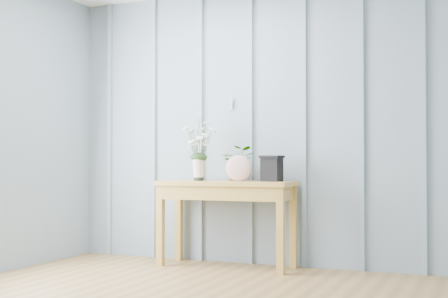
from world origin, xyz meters
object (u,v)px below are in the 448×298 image
at_px(daisy_vase, 199,143).
at_px(felt_disc_vessel, 238,168).
at_px(sideboard, 226,194).
at_px(carved_box, 272,168).

distance_m(daisy_vase, felt_disc_vessel, 0.45).
bearing_deg(felt_disc_vessel, sideboard, 151.91).
xyz_separation_m(sideboard, carved_box, (0.41, 0.03, 0.23)).
height_order(daisy_vase, felt_disc_vessel, daisy_vase).
distance_m(sideboard, felt_disc_vessel, 0.27).
relative_size(sideboard, carved_box, 5.40).
bearing_deg(felt_disc_vessel, daisy_vase, 168.62).
relative_size(daisy_vase, carved_box, 2.44).
bearing_deg(sideboard, felt_disc_vessel, -21.23).
xyz_separation_m(daisy_vase, carved_box, (0.67, 0.05, -0.23)).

